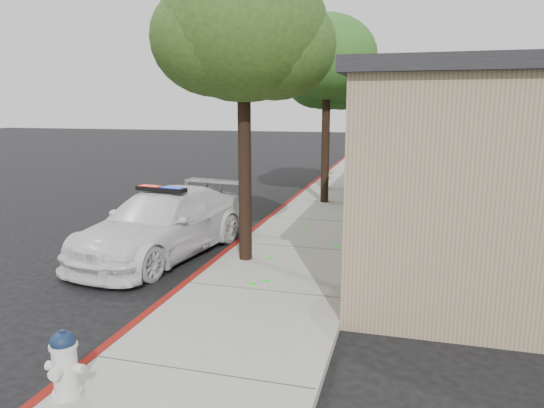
{
  "coord_description": "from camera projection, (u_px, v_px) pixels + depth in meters",
  "views": [
    {
      "loc": [
        4.1,
        -8.41,
        3.53
      ],
      "look_at": [
        1.2,
        2.19,
        1.35
      ],
      "focal_mm": 32.75,
      "sensor_mm": 36.0,
      "label": 1
    }
  ],
  "objects": [
    {
      "name": "sidewalk",
      "position": [
        297.0,
        250.0,
        12.11
      ],
      "size": [
        3.2,
        60.0,
        0.15
      ],
      "primitive_type": "cube",
      "color": "gray",
      "rests_on": "ground"
    },
    {
      "name": "clapboard_building",
      "position": [
        491.0,
        150.0,
        16.07
      ],
      "size": [
        7.3,
        20.89,
        4.24
      ],
      "color": "tan",
      "rests_on": "ground"
    },
    {
      "name": "street_tree_far",
      "position": [
        328.0,
        80.0,
        19.79
      ],
      "size": [
        3.36,
        3.08,
        5.83
      ],
      "rotation": [
        0.0,
        0.0,
        -0.32
      ],
      "color": "black",
      "rests_on": "sidewalk"
    },
    {
      "name": "police_car",
      "position": [
        163.0,
        223.0,
        11.82
      ],
      "size": [
        2.97,
        5.6,
        1.67
      ],
      "rotation": [
        0.0,
        0.0,
        -0.16
      ],
      "color": "white",
      "rests_on": "ground"
    },
    {
      "name": "street_tree_mid",
      "position": [
        327.0,
        62.0,
        16.85
      ],
      "size": [
        3.37,
        3.49,
        6.44
      ],
      "rotation": [
        0.0,
        0.0,
        0.3
      ],
      "color": "black",
      "rests_on": "sidewalk"
    },
    {
      "name": "ground",
      "position": [
        184.0,
        289.0,
        9.7
      ],
      "size": [
        120.0,
        120.0,
        0.0
      ],
      "primitive_type": "plane",
      "color": "black",
      "rests_on": "ground"
    },
    {
      "name": "street_tree_near",
      "position": [
        244.0,
        36.0,
        10.22
      ],
      "size": [
        3.76,
        3.5,
        6.42
      ],
      "rotation": [
        0.0,
        0.0,
        -0.16
      ],
      "color": "black",
      "rests_on": "sidewalk"
    },
    {
      "name": "red_curb",
      "position": [
        237.0,
        245.0,
        12.51
      ],
      "size": [
        0.14,
        60.0,
        0.16
      ],
      "primitive_type": "cube",
      "color": "maroon",
      "rests_on": "ground"
    },
    {
      "name": "fire_hydrant",
      "position": [
        65.0,
        363.0,
        5.8
      ],
      "size": [
        0.47,
        0.41,
        0.83
      ],
      "rotation": [
        0.0,
        0.0,
        0.08
      ],
      "color": "silver",
      "rests_on": "sidewalk"
    }
  ]
}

